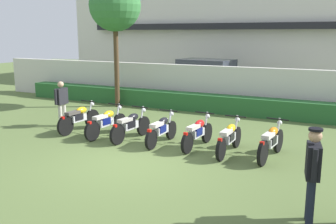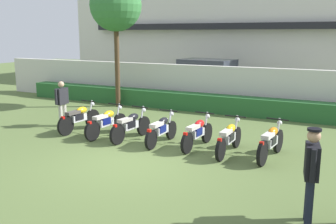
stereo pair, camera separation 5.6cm
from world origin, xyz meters
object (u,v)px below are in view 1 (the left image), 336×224
object	(u,v)px
inspector_person	(62,100)
officer_0	(313,168)
tree_near_inspector	(115,6)
motorcycle_in_row_1	(106,122)
motorcycle_in_row_0	(79,118)
motorcycle_in_row_2	(131,125)
motorcycle_in_row_6	(271,142)
motorcycle_in_row_3	(161,130)
motorcycle_in_row_5	(229,138)
parked_car	(209,78)
motorcycle_in_row_4	(197,133)

from	to	relation	value
inspector_person	officer_0	bearing A→B (deg)	-22.47
inspector_person	officer_0	distance (m)	9.28
tree_near_inspector	motorcycle_in_row_1	xyz separation A→B (m)	(2.50, -4.39, -3.87)
motorcycle_in_row_0	motorcycle_in_row_2	distance (m)	2.05
motorcycle_in_row_6	officer_0	world-z (taller)	officer_0
motorcycle_in_row_3	motorcycle_in_row_5	size ratio (longest dim) A/B	0.93
parked_car	motorcycle_in_row_5	xyz separation A→B (m)	(3.89, -8.90, -0.49)
tree_near_inspector	motorcycle_in_row_5	bearing A→B (deg)	-34.08
parked_car	motorcycle_in_row_1	world-z (taller)	parked_car
tree_near_inspector	motorcycle_in_row_3	xyz separation A→B (m)	(4.46, -4.40, -3.89)
motorcycle_in_row_0	motorcycle_in_row_5	bearing A→B (deg)	-85.69
motorcycle_in_row_6	motorcycle_in_row_3	bearing A→B (deg)	97.13
motorcycle_in_row_3	officer_0	world-z (taller)	officer_0
motorcycle_in_row_0	tree_near_inspector	bearing A→B (deg)	22.95
motorcycle_in_row_3	parked_car	bearing A→B (deg)	12.95
motorcycle_in_row_6	motorcycle_in_row_4	bearing A→B (deg)	94.47
motorcycle_in_row_2	motorcycle_in_row_4	world-z (taller)	motorcycle_in_row_2
motorcycle_in_row_4	parked_car	bearing A→B (deg)	22.75
motorcycle_in_row_4	motorcycle_in_row_0	bearing A→B (deg)	94.75
motorcycle_in_row_2	motorcycle_in_row_3	bearing A→B (deg)	-83.58
tree_near_inspector	motorcycle_in_row_1	world-z (taller)	tree_near_inspector
motorcycle_in_row_4	motorcycle_in_row_5	world-z (taller)	motorcycle_in_row_5
motorcycle_in_row_0	motorcycle_in_row_2	bearing A→B (deg)	-87.07
motorcycle_in_row_2	motorcycle_in_row_0	bearing A→B (deg)	93.89
motorcycle_in_row_1	motorcycle_in_row_6	bearing A→B (deg)	-84.29
motorcycle_in_row_1	motorcycle_in_row_4	size ratio (longest dim) A/B	1.05
parked_car	motorcycle_in_row_5	bearing A→B (deg)	-58.58
tree_near_inspector	motorcycle_in_row_5	xyz separation A→B (m)	(6.52, -4.41, -3.88)
motorcycle_in_row_2	tree_near_inspector	bearing A→B (deg)	44.16
motorcycle_in_row_5	motorcycle_in_row_1	bearing A→B (deg)	90.60
motorcycle_in_row_1	motorcycle_in_row_2	distance (m)	0.91
motorcycle_in_row_6	officer_0	bearing A→B (deg)	-151.71
motorcycle_in_row_5	parked_car	bearing A→B (deg)	24.50
motorcycle_in_row_0	inspector_person	distance (m)	1.18
motorcycle_in_row_4	inspector_person	distance (m)	5.24
motorcycle_in_row_6	motorcycle_in_row_2	bearing A→B (deg)	96.86
tree_near_inspector	officer_0	world-z (taller)	tree_near_inspector
motorcycle_in_row_5	motorcycle_in_row_2	bearing A→B (deg)	90.71
motorcycle_in_row_0	motorcycle_in_row_3	world-z (taller)	motorcycle_in_row_0
tree_near_inspector	motorcycle_in_row_5	size ratio (longest dim) A/B	2.84
parked_car	motorcycle_in_row_6	xyz separation A→B (m)	(4.98, -8.82, -0.48)
parked_car	inspector_person	world-z (taller)	parked_car
motorcycle_in_row_4	motorcycle_in_row_6	xyz separation A→B (m)	(2.06, -0.05, 0.02)
motorcycle_in_row_3	motorcycle_in_row_5	bearing A→B (deg)	-89.01
tree_near_inspector	motorcycle_in_row_6	bearing A→B (deg)	-29.66
inspector_person	tree_near_inspector	bearing A→B (deg)	94.87
motorcycle_in_row_2	officer_0	xyz separation A→B (m)	(5.49, -3.09, 0.54)
motorcycle_in_row_0	motorcycle_in_row_6	xyz separation A→B (m)	(6.25, -0.02, 0.00)
motorcycle_in_row_4	officer_0	world-z (taller)	officer_0
parked_car	motorcycle_in_row_4	size ratio (longest dim) A/B	2.55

